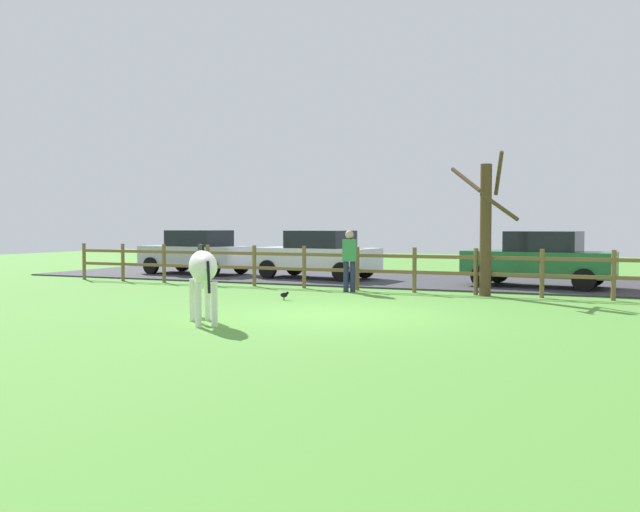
% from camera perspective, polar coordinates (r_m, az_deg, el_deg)
% --- Properties ---
extents(ground_plane, '(60.00, 60.00, 0.00)m').
position_cam_1_polar(ground_plane, '(13.31, 1.20, -5.00)').
color(ground_plane, '#549338').
extents(parking_asphalt, '(28.00, 7.40, 0.05)m').
position_cam_1_polar(parking_asphalt, '(22.15, 10.43, -1.98)').
color(parking_asphalt, '#38383D').
rests_on(parking_asphalt, ground_plane).
extents(paddock_fence, '(20.96, 0.11, 1.19)m').
position_cam_1_polar(paddock_fence, '(18.12, 5.56, -0.87)').
color(paddock_fence, brown).
rests_on(paddock_fence, ground_plane).
extents(bare_tree, '(1.72, 1.35, 3.60)m').
position_cam_1_polar(bare_tree, '(17.33, 13.86, 2.57)').
color(bare_tree, '#513A23').
rests_on(bare_tree, ground_plane).
extents(zebra, '(1.44, 1.56, 1.41)m').
position_cam_1_polar(zebra, '(12.28, -9.93, -1.32)').
color(zebra, white).
rests_on(zebra, ground_plane).
extents(crow_on_grass, '(0.21, 0.10, 0.20)m').
position_cam_1_polar(crow_on_grass, '(15.98, -3.04, -3.29)').
color(crow_on_grass, black).
rests_on(crow_on_grass, ground_plane).
extents(parked_car_white, '(4.13, 2.16, 1.56)m').
position_cam_1_polar(parked_car_white, '(21.97, -0.21, 0.17)').
color(parked_car_white, white).
rests_on(parked_car_white, parking_asphalt).
extents(parked_car_green, '(4.17, 2.24, 1.56)m').
position_cam_1_polar(parked_car_green, '(19.86, 18.08, -0.21)').
color(parked_car_green, '#236B38').
rests_on(parked_car_green, parking_asphalt).
extents(parked_car_silver, '(4.13, 2.15, 1.56)m').
position_cam_1_polar(parked_car_silver, '(24.42, -10.38, 0.36)').
color(parked_car_silver, '#B7BABF').
rests_on(parked_car_silver, parking_asphalt).
extents(visitor_near_fence, '(0.41, 0.32, 1.64)m').
position_cam_1_polar(visitor_near_fence, '(17.83, 2.51, -0.17)').
color(visitor_near_fence, '#232847').
rests_on(visitor_near_fence, ground_plane).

